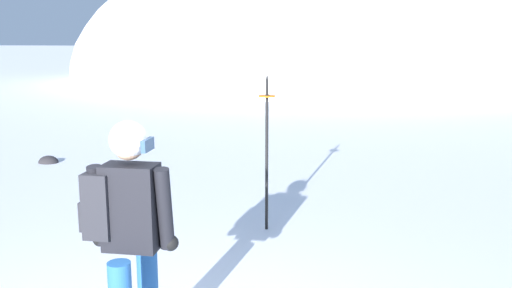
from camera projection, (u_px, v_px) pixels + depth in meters
name	position (u px, v px, depth m)	size (l,w,h in m)	color
ridge_peak_main	(320.00, 77.00, 31.59)	(28.32, 25.49, 15.48)	white
snowboarder_main	(128.00, 238.00, 3.67)	(0.64, 1.84, 1.71)	#23B7A3
piste_marker_near	(267.00, 142.00, 6.31)	(0.20, 0.20, 1.85)	black
rock_dark	(49.00, 163.00, 9.98)	(0.37, 0.31, 0.26)	#282628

